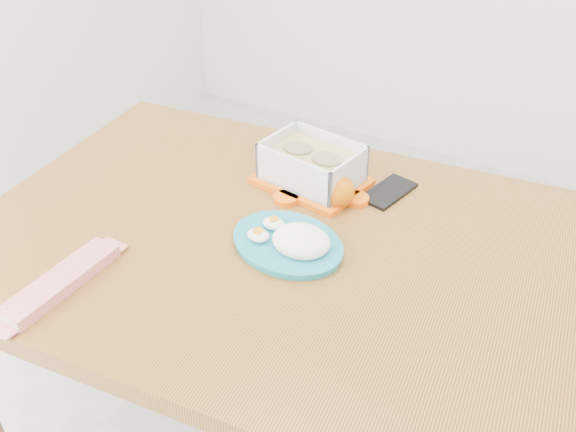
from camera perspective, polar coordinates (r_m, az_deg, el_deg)
The scene contains 6 objects.
dining_table at distance 1.30m, azimuth 0.00°, elevation -5.53°, with size 1.34×0.97×0.75m.
food_container at distance 1.39m, azimuth 2.12°, elevation 4.54°, with size 0.25×0.20×0.10m.
orange_fruit at distance 1.33m, azimuth 4.54°, elevation 2.18°, with size 0.07×0.07×0.07m, color orange.
rice_plate at distance 1.21m, azimuth 0.33°, elevation -2.17°, with size 0.27×0.27×0.06m.
candy_bar at distance 1.20m, azimuth -19.53°, elevation -5.50°, with size 0.24×0.06×0.02m, color red.
smartphone at distance 1.40m, azimuth 8.93°, elevation 2.15°, with size 0.07×0.13×0.01m, color black.
Camera 1 is at (0.33, -0.92, 1.50)m, focal length 40.00 mm.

